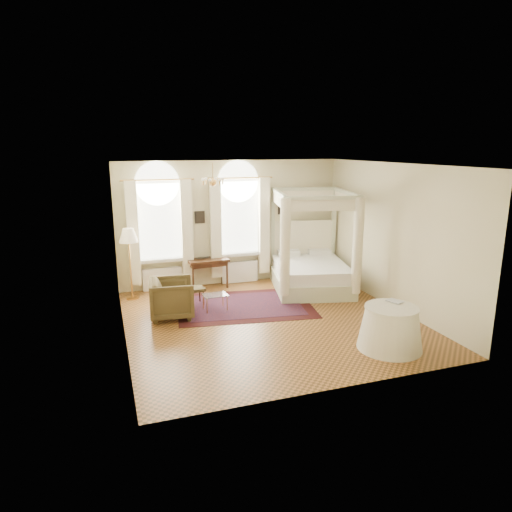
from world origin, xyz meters
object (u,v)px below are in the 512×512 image
(canopy_bed, at_px, (311,267))
(writing_desk, at_px, (208,263))
(stool, at_px, (196,290))
(coffee_table, at_px, (215,296))
(side_table, at_px, (390,328))
(floor_lamp, at_px, (129,239))
(nightstand, at_px, (324,267))
(armchair, at_px, (172,298))

(canopy_bed, distance_m, writing_desk, 2.70)
(stool, height_order, coffee_table, stool)
(coffee_table, height_order, side_table, side_table)
(coffee_table, relative_size, floor_lamp, 0.33)
(nightstand, distance_m, side_table, 4.83)
(coffee_table, distance_m, floor_lamp, 2.55)
(nightstand, xyz_separation_m, coffee_table, (-3.63, -1.72, 0.06))
(writing_desk, xyz_separation_m, armchair, (-1.22, -1.82, -0.24))
(stool, bearing_deg, side_table, -50.30)
(armchair, height_order, floor_lamp, floor_lamp)
(nightstand, height_order, coffee_table, nightstand)
(coffee_table, height_order, floor_lamp, floor_lamp)
(side_table, bearing_deg, writing_desk, 116.51)
(stool, distance_m, armchair, 0.91)
(armchair, xyz_separation_m, floor_lamp, (-0.75, 1.57, 1.06))
(armchair, bearing_deg, floor_lamp, 31.73)
(nightstand, bearing_deg, armchair, -158.51)
(nightstand, xyz_separation_m, armchair, (-4.62, -1.82, 0.15))
(floor_lamp, bearing_deg, coffee_table, -40.11)
(canopy_bed, height_order, side_table, canopy_bed)
(stool, xyz_separation_m, coffee_table, (0.33, -0.52, -0.01))
(nightstand, distance_m, coffee_table, 4.02)
(canopy_bed, height_order, writing_desk, canopy_bed)
(armchair, xyz_separation_m, coffee_table, (0.99, 0.10, -0.09))
(canopy_bed, xyz_separation_m, floor_lamp, (-4.49, 0.71, 0.91))
(stool, bearing_deg, armchair, -136.53)
(writing_desk, relative_size, stool, 2.56)
(nightstand, xyz_separation_m, writing_desk, (-3.40, 0.00, 0.39))
(armchair, bearing_deg, writing_desk, -27.73)
(writing_desk, distance_m, stool, 1.36)
(nightstand, distance_m, floor_lamp, 5.51)
(side_table, bearing_deg, floor_lamp, 134.09)
(stool, bearing_deg, coffee_table, -57.17)
(writing_desk, xyz_separation_m, floor_lamp, (-1.97, -0.25, 0.82))
(canopy_bed, distance_m, stool, 3.10)
(canopy_bed, bearing_deg, floor_lamp, 171.01)
(writing_desk, distance_m, side_table, 5.27)
(canopy_bed, relative_size, nightstand, 4.95)
(stool, bearing_deg, canopy_bed, 4.38)
(armchair, bearing_deg, stool, -40.37)
(nightstand, distance_m, armchair, 4.97)
(coffee_table, bearing_deg, stool, 122.83)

